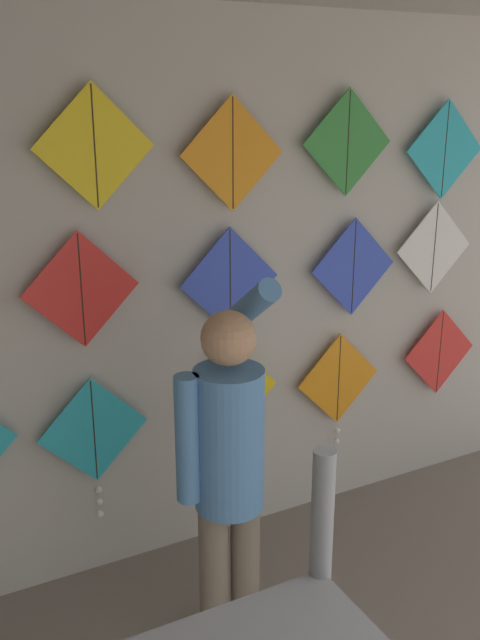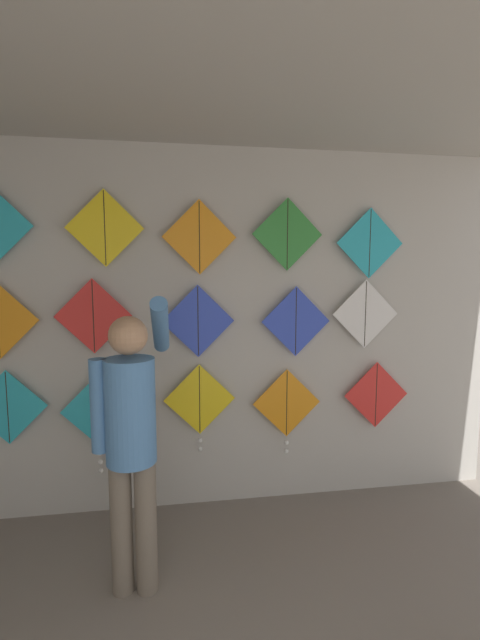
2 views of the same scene
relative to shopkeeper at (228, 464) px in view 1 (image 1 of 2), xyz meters
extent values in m
cube|color=#BCB7AD|center=(0.42, 0.92, 0.42)|extent=(5.01, 0.06, 2.80)
cylinder|color=#726656|center=(-0.07, 0.00, -0.58)|extent=(0.13, 0.13, 0.79)
cylinder|color=#726656|center=(0.07, -0.02, -0.58)|extent=(0.13, 0.13, 0.79)
cylinder|color=#4C7FB7|center=(0.00, -0.01, 0.12)|extent=(0.28, 0.28, 0.60)
sphere|color=tan|center=(0.00, -0.01, 0.54)|extent=(0.22, 0.22, 0.22)
cylinder|color=#4C7FB7|center=(-0.17, 0.01, 0.15)|extent=(0.10, 0.10, 0.53)
cylinder|color=#4C7FB7|center=(0.17, 0.19, 0.56)|extent=(0.10, 0.49, 0.38)
cube|color=#28B2C6|center=(-0.32, 0.83, -0.15)|extent=(0.55, 0.01, 0.55)
cylinder|color=black|center=(-0.32, 0.83, -0.15)|extent=(0.01, 0.01, 0.53)
sphere|color=white|center=(-0.32, 0.82, -0.48)|extent=(0.04, 0.04, 0.04)
sphere|color=white|center=(-0.32, 0.82, -0.55)|extent=(0.04, 0.04, 0.04)
sphere|color=white|center=(-0.32, 0.82, -0.62)|extent=(0.04, 0.04, 0.04)
cube|color=yellow|center=(0.44, 0.83, -0.10)|extent=(0.55, 0.01, 0.55)
cylinder|color=black|center=(0.44, 0.83, -0.10)|extent=(0.01, 0.01, 0.53)
sphere|color=white|center=(0.44, 0.82, -0.42)|extent=(0.04, 0.04, 0.04)
sphere|color=white|center=(0.44, 0.82, -0.49)|extent=(0.04, 0.04, 0.04)
cube|color=orange|center=(1.13, 0.83, -0.16)|extent=(0.55, 0.01, 0.55)
cylinder|color=black|center=(1.13, 0.83, -0.16)|extent=(0.01, 0.01, 0.53)
sphere|color=white|center=(1.13, 0.82, -0.49)|extent=(0.04, 0.04, 0.04)
sphere|color=white|center=(1.13, 0.82, -0.56)|extent=(0.04, 0.04, 0.04)
cube|color=red|center=(1.90, 0.83, -0.13)|extent=(0.55, 0.01, 0.55)
cylinder|color=black|center=(1.90, 0.83, -0.13)|extent=(0.01, 0.01, 0.53)
cube|color=red|center=(-0.33, 0.83, 0.57)|extent=(0.55, 0.01, 0.55)
cylinder|color=black|center=(-0.33, 0.83, 0.57)|extent=(0.01, 0.01, 0.53)
cube|color=blue|center=(0.43, 0.83, 0.51)|extent=(0.55, 0.01, 0.55)
cylinder|color=black|center=(0.43, 0.83, 0.51)|extent=(0.01, 0.01, 0.53)
cube|color=blue|center=(1.20, 0.83, 0.50)|extent=(0.55, 0.01, 0.55)
cylinder|color=black|center=(1.20, 0.83, 0.50)|extent=(0.01, 0.01, 0.53)
cube|color=white|center=(1.78, 0.83, 0.55)|extent=(0.55, 0.01, 0.55)
cylinder|color=black|center=(1.78, 0.83, 0.55)|extent=(0.01, 0.01, 0.53)
cube|color=yellow|center=(-0.23, 0.83, 1.20)|extent=(0.55, 0.01, 0.55)
cylinder|color=black|center=(-0.23, 0.83, 1.20)|extent=(0.01, 0.01, 0.53)
cube|color=orange|center=(0.45, 0.83, 1.14)|extent=(0.55, 0.01, 0.55)
cylinder|color=black|center=(0.45, 0.83, 1.14)|extent=(0.01, 0.01, 0.53)
cube|color=#338C38|center=(1.12, 0.83, 1.17)|extent=(0.55, 0.01, 0.55)
cylinder|color=black|center=(1.12, 0.83, 1.17)|extent=(0.01, 0.01, 0.53)
cube|color=#28B2C6|center=(1.80, 0.83, 1.11)|extent=(0.55, 0.01, 0.55)
cylinder|color=black|center=(1.80, 0.83, 1.11)|extent=(0.01, 0.01, 0.53)
camera|label=1|loc=(-1.14, -2.28, 1.45)|focal=40.00mm
camera|label=2|loc=(0.25, -2.40, 0.90)|focal=24.00mm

